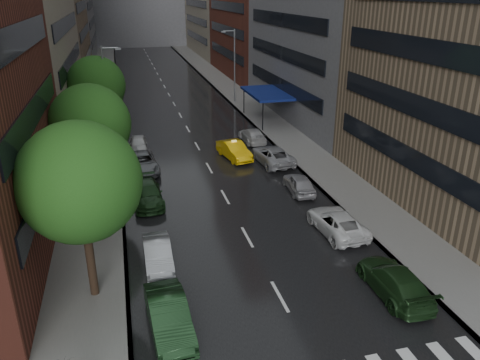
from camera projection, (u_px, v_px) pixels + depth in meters
The scene contains 13 objects.
ground at pixel (312, 355), 18.90m from camera, with size 220.00×220.00×0.00m, color gray.
road at pixel (171, 98), 63.73m from camera, with size 14.00×140.00×0.01m, color black.
sidewalk_left at pixel (102, 101), 61.64m from camera, with size 4.00×140.00×0.15m, color gray.
sidewalk_right at pixel (235, 94), 65.77m from camera, with size 4.00×140.00×0.15m, color gray.
tree_near at pixel (80, 183), 20.31m from camera, with size 5.42×5.42×8.64m.
tree_mid at pixel (90, 124), 30.02m from camera, with size 5.18×5.18×8.26m.
tree_far at pixel (96, 85), 42.20m from camera, with size 5.19×5.19×8.28m.
taxi at pixel (234, 150), 40.54m from camera, with size 1.59×4.56×1.50m, color yellow.
parked_cars_left at pixel (147, 194), 31.92m from camera, with size 2.81×29.41×1.53m.
parked_cars_right at pixel (301, 185), 33.52m from camera, with size 2.83×29.91×1.47m.
street_lamp_left at pixel (107, 95), 42.18m from camera, with size 1.74×0.22×9.00m.
street_lamp_right at pixel (234, 64), 59.17m from camera, with size 1.74×0.22×9.00m.
awning at pixel (267, 93), 51.16m from camera, with size 4.00×8.00×3.12m.
Camera 1 is at (-6.49, -13.63, 13.71)m, focal length 35.00 mm.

